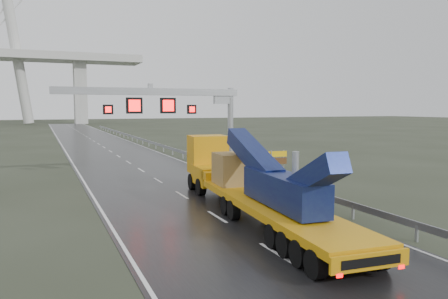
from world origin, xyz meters
name	(u,v)px	position (x,y,z in m)	size (l,w,h in m)	color
ground	(253,239)	(0.00, 0.00, 0.00)	(400.00, 400.00, 0.00)	#2A2F21
road	(110,151)	(0.00, 40.00, 0.01)	(11.00, 200.00, 0.02)	black
guardrail	(180,151)	(6.10, 30.00, 0.70)	(0.20, 140.00, 1.40)	gray
sign_gantry	(176,107)	(2.10, 17.99, 5.61)	(14.90, 1.20, 7.42)	#B3B3AE
heavy_haul_truck	(243,179)	(1.93, 5.05, 1.71)	(4.12, 18.91, 4.41)	orange
exit_sign_pair	(277,161)	(7.65, 11.23, 1.72)	(1.43, 0.22, 2.46)	#909498
striped_barrier	(244,171)	(6.77, 14.91, 0.54)	(0.64, 0.34, 1.08)	red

